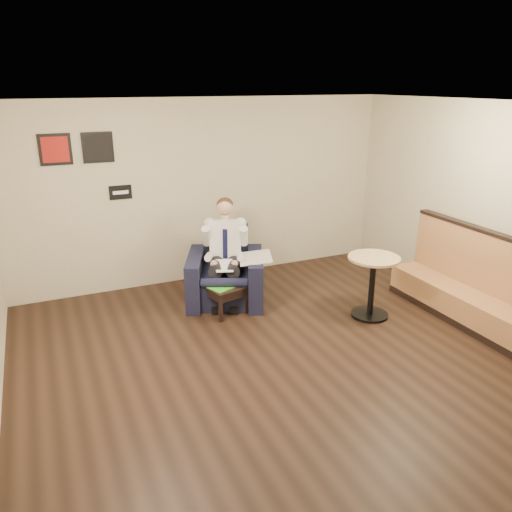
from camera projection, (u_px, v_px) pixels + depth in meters
name	position (u px, v px, depth m)	size (l,w,h in m)	color
ground	(296.00, 365.00, 5.60)	(6.00, 6.00, 0.00)	black
wall_back	(206.00, 191.00, 7.72)	(6.00, 0.02, 2.80)	beige
wall_right	(508.00, 216.00, 6.29)	(0.02, 6.00, 2.80)	beige
ceiling	(304.00, 105.00, 4.67)	(6.00, 6.00, 0.02)	white
seating_sign	(120.00, 192.00, 7.18)	(0.32, 0.02, 0.20)	black
art_print_left	(55.00, 150.00, 6.65)	(0.42, 0.03, 0.42)	#A51A14
art_print_right	(98.00, 147.00, 6.87)	(0.42, 0.03, 0.42)	black
armchair	(225.00, 267.00, 7.10)	(1.05, 1.05, 1.02)	black
seated_man	(225.00, 258.00, 6.91)	(0.66, 1.00, 1.40)	silver
lap_papers	(224.00, 266.00, 6.83)	(0.23, 0.33, 0.01)	white
newspaper	(255.00, 257.00, 6.94)	(0.44, 0.55, 0.01)	silver
side_table	(225.00, 299.00, 6.83)	(0.48, 0.48, 0.39)	black
green_folder	(224.00, 286.00, 6.73)	(0.39, 0.28, 0.01)	green
coffee_mug	(230.00, 278.00, 6.92)	(0.07, 0.07, 0.08)	white
smartphone	(222.00, 282.00, 6.89)	(0.12, 0.06, 0.01)	black
banquette	(467.00, 277.00, 6.51)	(0.56, 2.33, 1.19)	#A36B3F
cafe_table	(372.00, 287.00, 6.64)	(0.68, 0.68, 0.85)	tan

